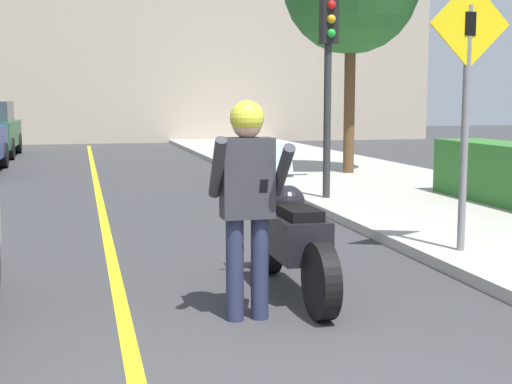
% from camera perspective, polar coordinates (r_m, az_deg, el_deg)
% --- Properties ---
extents(road_center_line, '(0.12, 36.00, 0.01)m').
position_cam_1_polar(road_center_line, '(9.67, -11.92, -3.02)').
color(road_center_line, yellow).
rests_on(road_center_line, ground).
extents(building_backdrop, '(28.00, 1.20, 7.16)m').
position_cam_1_polar(building_backdrop, '(29.58, -12.31, 10.81)').
color(building_backdrop, '#B2A38E').
rests_on(building_backdrop, ground).
extents(motorcycle, '(0.62, 2.21, 1.29)m').
position_cam_1_polar(motorcycle, '(6.36, 2.87, -3.68)').
color(motorcycle, black).
rests_on(motorcycle, ground).
extents(person_biker, '(0.59, 0.47, 1.72)m').
position_cam_1_polar(person_biker, '(5.49, -0.69, 0.39)').
color(person_biker, '#282D4C').
rests_on(person_biker, ground).
extents(crossing_sign, '(0.91, 0.08, 2.83)m').
position_cam_1_polar(crossing_sign, '(7.80, 16.51, 7.83)').
color(crossing_sign, slate).
rests_on(crossing_sign, sidewalk_curb).
extents(traffic_light, '(0.26, 0.30, 3.25)m').
position_cam_1_polar(traffic_light, '(11.71, 5.81, 10.66)').
color(traffic_light, '#2D2D30').
rests_on(traffic_light, sidewalk_curb).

